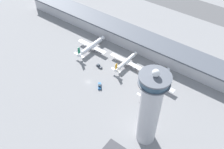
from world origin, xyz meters
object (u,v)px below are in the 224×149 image
airplane_gate_alpha (91,46)px  service_truck_catering (99,66)px  airplane_gate_charlie (156,82)px  control_tower (150,108)px  service_truck_fuel (100,86)px  service_truck_baggage (144,88)px  airplane_gate_bravo (126,62)px

airplane_gate_alpha → service_truck_catering: bearing=-34.9°
airplane_gate_alpha → airplane_gate_charlie: size_ratio=0.87×
control_tower → service_truck_fuel: size_ratio=9.18×
control_tower → service_truck_baggage: control_tower is taller
airplane_gate_charlie → service_truck_fuel: airplane_gate_charlie is taller
control_tower → service_truck_catering: control_tower is taller
service_truck_fuel → control_tower: bearing=-18.1°
airplane_gate_alpha → airplane_gate_bravo: bearing=2.9°
airplane_gate_bravo → service_truck_fuel: (-2.26, -37.41, -3.19)m
airplane_gate_charlie → service_truck_baggage: bearing=-126.4°
airplane_gate_bravo → service_truck_fuel: size_ratio=5.07×
service_truck_fuel → airplane_gate_alpha: bearing=137.7°
control_tower → service_truck_fuel: bearing=161.9°
airplane_gate_charlie → service_truck_baggage: airplane_gate_charlie is taller
airplane_gate_alpha → service_truck_catering: 27.25m
airplane_gate_charlie → airplane_gate_alpha: bearing=176.3°
service_truck_catering → service_truck_fuel: service_truck_fuel is taller
service_truck_catering → service_truck_baggage: bearing=1.7°
control_tower → airplane_gate_bravo: 84.54m
control_tower → airplane_gate_alpha: size_ratio=1.77×
service_truck_fuel → service_truck_baggage: service_truck_fuel is taller
airplane_gate_alpha → service_truck_baggage: airplane_gate_alpha is taller
service_truck_baggage → airplane_gate_alpha: bearing=168.8°
airplane_gate_charlie → service_truck_catering: 56.33m
airplane_gate_bravo → airplane_gate_charlie: size_ratio=0.85×
airplane_gate_alpha → service_truck_baggage: size_ratio=5.57×
control_tower → airplane_gate_alpha: (-96.82, 54.36, -28.91)m
service_truck_catering → service_truck_baggage: service_truck_baggage is taller
airplane_gate_charlie → service_truck_catering: airplane_gate_charlie is taller
airplane_gate_charlie → control_tower: bearing=-68.5°
control_tower → airplane_gate_alpha: bearing=150.7°
service_truck_catering → airplane_gate_charlie: bearing=10.7°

